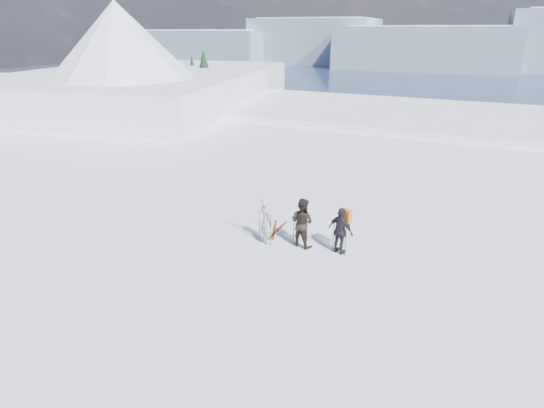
{
  "coord_description": "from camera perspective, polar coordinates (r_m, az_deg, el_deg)",
  "views": [
    {
      "loc": [
        4.04,
        -9.16,
        7.28
      ],
      "look_at": [
        -1.45,
        3.0,
        1.71
      ],
      "focal_mm": 28.0,
      "sensor_mm": 36.0,
      "label": 1
    }
  ],
  "objects": [
    {
      "name": "skier_grey",
      "position": [
        15.2,
        -0.79,
        -2.26
      ],
      "size": [
        0.76,
        0.7,
        1.75
      ],
      "primitive_type": "imported",
      "rotation": [
        0.0,
        0.0,
        2.56
      ],
      "color": "#9EA6AC",
      "rests_on": "ground"
    },
    {
      "name": "ski_poles",
      "position": [
        14.96,
        3.86,
        -3.8
      ],
      "size": [
        3.14,
        0.47,
        1.31
      ],
      "color": "black",
      "rests_on": "ground"
    },
    {
      "name": "near_ridge",
      "position": [
        50.34,
        -14.04,
        9.66
      ],
      "size": [
        31.37,
        35.68,
        25.62
      ],
      "color": "white",
      "rests_on": "ground"
    },
    {
      "name": "backpack",
      "position": [
        14.44,
        10.09,
        0.65
      ],
      "size": [
        0.41,
        0.32,
        0.52
      ],
      "primitive_type": "cube",
      "rotation": [
        0.0,
        0.0,
        2.76
      ],
      "color": "#CA5D13",
      "rests_on": "skier_pack"
    },
    {
      "name": "skier_dark",
      "position": [
        15.02,
        4.06,
        -2.48
      ],
      "size": [
        1.02,
        0.88,
        1.82
      ],
      "primitive_type": "imported",
      "rotation": [
        0.0,
        0.0,
        2.9
      ],
      "color": "black",
      "rests_on": "ground"
    },
    {
      "name": "skis_loose",
      "position": [
        16.48,
        0.56,
        -3.49
      ],
      "size": [
        0.65,
        1.7,
        0.03
      ],
      "color": "black",
      "rests_on": "ground"
    },
    {
      "name": "skier_pack",
      "position": [
        14.7,
        9.22,
        -3.61
      ],
      "size": [
        1.07,
        0.75,
        1.69
      ],
      "primitive_type": "imported",
      "rotation": [
        0.0,
        0.0,
        2.76
      ],
      "color": "black",
      "rests_on": "ground"
    },
    {
      "name": "far_mountain_range",
      "position": [
        464.87,
        29.02,
        18.24
      ],
      "size": [
        770.0,
        110.0,
        53.0
      ],
      "color": "slate",
      "rests_on": "ground"
    },
    {
      "name": "lake_basin",
      "position": [
        41.71,
        17.36,
        2.31
      ],
      "size": [
        820.0,
        820.0,
        71.62
      ],
      "color": "white",
      "rests_on": "ground"
    }
  ]
}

